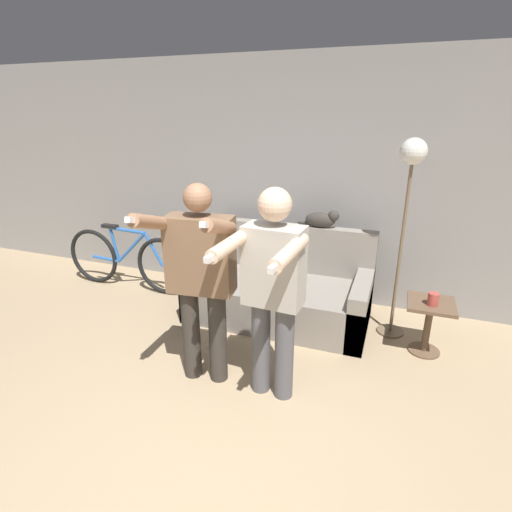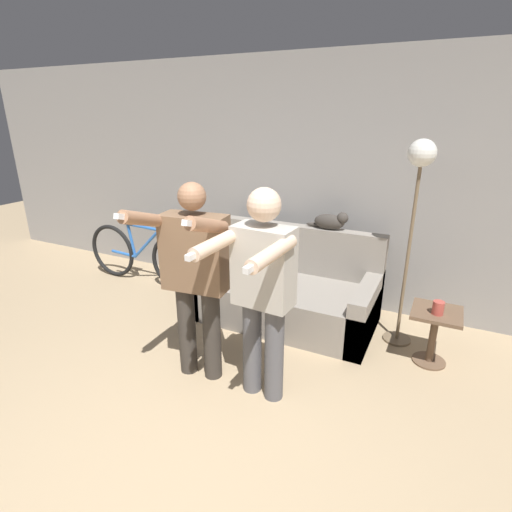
{
  "view_description": "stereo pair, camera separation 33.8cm",
  "coord_description": "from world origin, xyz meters",
  "px_view_note": "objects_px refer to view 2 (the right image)",
  "views": [
    {
      "loc": [
        0.95,
        -1.34,
        2.02
      ],
      "look_at": [
        -0.15,
        1.65,
        0.87
      ],
      "focal_mm": 28.0,
      "sensor_mm": 36.0,
      "label": 1
    },
    {
      "loc": [
        1.26,
        -1.2,
        2.02
      ],
      "look_at": [
        -0.15,
        1.65,
        0.87
      ],
      "focal_mm": 28.0,
      "sensor_mm": 36.0,
      "label": 2
    }
  ],
  "objects_px": {
    "couch": "(286,293)",
    "person_left": "(195,270)",
    "person_right": "(262,285)",
    "side_table": "(435,326)",
    "floor_lamp": "(418,184)",
    "bicycle": "(143,255)",
    "cat": "(331,221)",
    "cup": "(438,308)"
  },
  "relations": [
    {
      "from": "side_table",
      "to": "cup",
      "type": "xyz_separation_m",
      "value": [
        0.0,
        -0.06,
        0.2
      ]
    },
    {
      "from": "couch",
      "to": "bicycle",
      "type": "height_order",
      "value": "couch"
    },
    {
      "from": "person_right",
      "to": "floor_lamp",
      "type": "bearing_deg",
      "value": 60.45
    },
    {
      "from": "person_left",
      "to": "cat",
      "type": "relative_size",
      "value": 3.6
    },
    {
      "from": "floor_lamp",
      "to": "person_left",
      "type": "bearing_deg",
      "value": -137.57
    },
    {
      "from": "person_right",
      "to": "bicycle",
      "type": "xyz_separation_m",
      "value": [
        -2.23,
        1.26,
        -0.55
      ]
    },
    {
      "from": "cat",
      "to": "side_table",
      "type": "bearing_deg",
      "value": -26.17
    },
    {
      "from": "cat",
      "to": "floor_lamp",
      "type": "xyz_separation_m",
      "value": [
        0.78,
        -0.29,
        0.47
      ]
    },
    {
      "from": "person_right",
      "to": "floor_lamp",
      "type": "relative_size",
      "value": 0.86
    },
    {
      "from": "cat",
      "to": "side_table",
      "type": "height_order",
      "value": "cat"
    },
    {
      "from": "couch",
      "to": "person_left",
      "type": "relative_size",
      "value": 1.15
    },
    {
      "from": "cat",
      "to": "couch",
      "type": "bearing_deg",
      "value": -134.81
    },
    {
      "from": "side_table",
      "to": "couch",
      "type": "bearing_deg",
      "value": 172.11
    },
    {
      "from": "person_right",
      "to": "cat",
      "type": "relative_size",
      "value": 3.62
    },
    {
      "from": "couch",
      "to": "cup",
      "type": "bearing_deg",
      "value": -10.06
    },
    {
      "from": "couch",
      "to": "person_left",
      "type": "xyz_separation_m",
      "value": [
        -0.26,
        -1.2,
        0.64
      ]
    },
    {
      "from": "person_right",
      "to": "side_table",
      "type": "xyz_separation_m",
      "value": [
        1.11,
        1.01,
        -0.56
      ]
    },
    {
      "from": "side_table",
      "to": "floor_lamp",
      "type": "bearing_deg",
      "value": 140.83
    },
    {
      "from": "person_right",
      "to": "side_table",
      "type": "relative_size",
      "value": 3.23
    },
    {
      "from": "floor_lamp",
      "to": "bicycle",
      "type": "bearing_deg",
      "value": 179.95
    },
    {
      "from": "person_left",
      "to": "bicycle",
      "type": "height_order",
      "value": "person_left"
    },
    {
      "from": "bicycle",
      "to": "cat",
      "type": "bearing_deg",
      "value": 7.17
    },
    {
      "from": "couch",
      "to": "person_left",
      "type": "bearing_deg",
      "value": -102.0
    },
    {
      "from": "person_left",
      "to": "cat",
      "type": "height_order",
      "value": "person_left"
    },
    {
      "from": "person_right",
      "to": "side_table",
      "type": "height_order",
      "value": "person_right"
    },
    {
      "from": "person_right",
      "to": "cup",
      "type": "relative_size",
      "value": 14.23
    },
    {
      "from": "person_left",
      "to": "cat",
      "type": "bearing_deg",
      "value": 62.1
    },
    {
      "from": "couch",
      "to": "bicycle",
      "type": "relative_size",
      "value": 1.07
    },
    {
      "from": "floor_lamp",
      "to": "bicycle",
      "type": "height_order",
      "value": "floor_lamp"
    },
    {
      "from": "couch",
      "to": "floor_lamp",
      "type": "xyz_separation_m",
      "value": [
        1.11,
        0.05,
        1.19
      ]
    },
    {
      "from": "cat",
      "to": "floor_lamp",
      "type": "height_order",
      "value": "floor_lamp"
    },
    {
      "from": "couch",
      "to": "bicycle",
      "type": "distance_m",
      "value": 1.93
    },
    {
      "from": "floor_lamp",
      "to": "bicycle",
      "type": "relative_size",
      "value": 1.09
    },
    {
      "from": "floor_lamp",
      "to": "side_table",
      "type": "distance_m",
      "value": 1.19
    },
    {
      "from": "cat",
      "to": "floor_lamp",
      "type": "bearing_deg",
      "value": -20.19
    },
    {
      "from": "person_left",
      "to": "cup",
      "type": "distance_m",
      "value": 1.96
    },
    {
      "from": "couch",
      "to": "person_right",
      "type": "xyz_separation_m",
      "value": [
        0.3,
        -1.21,
        0.63
      ]
    },
    {
      "from": "bicycle",
      "to": "cup",
      "type": "bearing_deg",
      "value": -5.16
    },
    {
      "from": "person_right",
      "to": "cat",
      "type": "distance_m",
      "value": 1.54
    },
    {
      "from": "couch",
      "to": "cat",
      "type": "xyz_separation_m",
      "value": [
        0.33,
        0.33,
        0.72
      ]
    },
    {
      "from": "person_left",
      "to": "floor_lamp",
      "type": "xyz_separation_m",
      "value": [
        1.37,
        1.25,
        0.55
      ]
    },
    {
      "from": "person_right",
      "to": "couch",
      "type": "bearing_deg",
      "value": 107.38
    }
  ]
}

